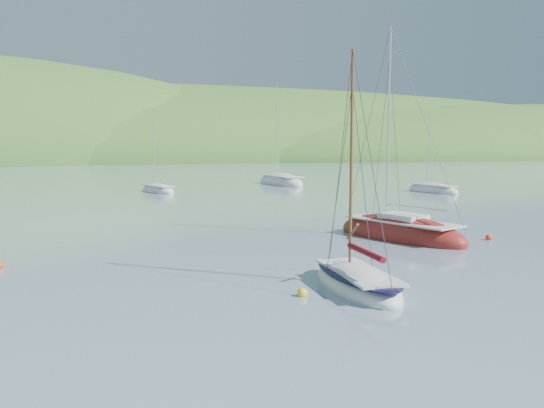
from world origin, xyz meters
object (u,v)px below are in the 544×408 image
object	(u,v)px
distant_sloop_b	(281,183)
distant_sloop_d	(433,191)
distant_sloop_a	(158,191)
sloop_red	(401,235)
daysailer_white	(357,283)

from	to	relation	value
distant_sloop_b	distant_sloop_d	xyz separation A→B (m)	(12.91, -15.13, -0.05)
distant_sloop_d	distant_sloop_a	bearing A→B (deg)	148.13
sloop_red	distant_sloop_d	distance (m)	32.17
daysailer_white	distant_sloop_d	distance (m)	44.80
distant_sloop_b	distant_sloop_d	size ratio (longest dim) A/B	1.41
distant_sloop_a	distant_sloop_b	world-z (taller)	distant_sloop_b
sloop_red	distant_sloop_a	bearing A→B (deg)	85.05
sloop_red	distant_sloop_b	xyz separation A→B (m)	(4.96, 41.88, -0.02)
daysailer_white	distant_sloop_a	xyz separation A→B (m)	(-3.86, 45.34, -0.07)
distant_sloop_b	daysailer_white	bearing A→B (deg)	-114.95
sloop_red	distant_sloop_b	distance (m)	42.17
distant_sloop_a	distant_sloop_b	bearing A→B (deg)	1.37
sloop_red	distant_sloop_b	size ratio (longest dim) A/B	0.98
daysailer_white	distant_sloop_d	bearing A→B (deg)	56.83
sloop_red	distant_sloop_a	size ratio (longest dim) A/B	1.52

